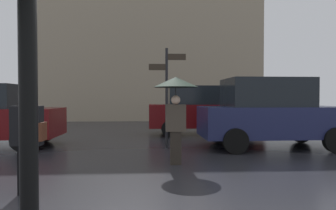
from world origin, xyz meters
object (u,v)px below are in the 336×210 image
object	(u,v)px
parked_car_left	(270,113)
parked_car_right	(203,110)
pedestrian_with_bag	(28,136)
street_signpost	(167,88)
pedestrian_with_umbrella	(176,94)

from	to	relation	value
parked_car_left	parked_car_right	bearing A→B (deg)	-60.26
pedestrian_with_bag	parked_car_left	distance (m)	6.70
pedestrian_with_bag	street_signpost	xyz separation A→B (m)	(2.38, 4.04, 0.89)
parked_car_left	parked_car_right	size ratio (longest dim) A/B	0.94
parked_car_left	parked_car_right	xyz separation A→B (m)	(-1.40, 3.34, -0.04)
parked_car_left	street_signpost	xyz separation A→B (m)	(-3.05, 0.11, 0.74)
parked_car_left	pedestrian_with_bag	bearing A→B (deg)	42.92
parked_car_left	pedestrian_with_umbrella	bearing A→B (deg)	41.50
pedestrian_with_bag	street_signpost	bearing A→B (deg)	-58.21
pedestrian_with_bag	street_signpost	world-z (taller)	street_signpost
pedestrian_with_bag	parked_car_left	size ratio (longest dim) A/B	0.37
parked_car_right	street_signpost	xyz separation A→B (m)	(-1.65, -3.23, 0.79)
pedestrian_with_bag	pedestrian_with_umbrella	bearing A→B (deg)	-80.13
pedestrian_with_bag	parked_car_right	size ratio (longest dim) A/B	0.35
pedestrian_with_umbrella	pedestrian_with_bag	distance (m)	3.15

